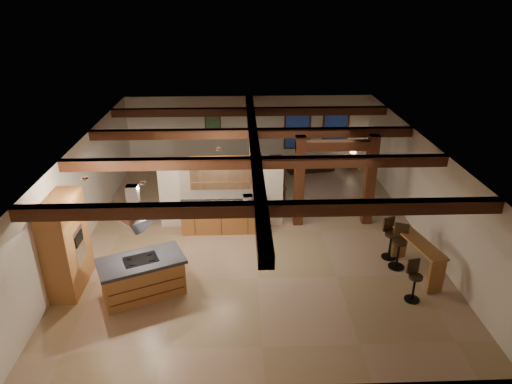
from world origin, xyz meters
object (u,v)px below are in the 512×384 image
Objects in this scene: kitchen_island at (143,276)px; dining_table at (258,184)px; sofa at (310,164)px; bar_counter at (418,252)px.

kitchen_island is 1.34× the size of dining_table.
sofa is (5.29, 8.12, -0.22)m from kitchen_island.
dining_table is (3.05, 6.09, -0.20)m from kitchen_island.
kitchen_island is at bearing -138.22° from dining_table.
bar_counter is (3.92, -5.49, 0.36)m from dining_table.
dining_table is at bearing 63.43° from kitchen_island.
kitchen_island is 6.81m from dining_table.
bar_counter reaches higher than sofa.
dining_table is 0.88× the size of sofa.
bar_counter is (6.96, 0.60, 0.16)m from kitchen_island.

